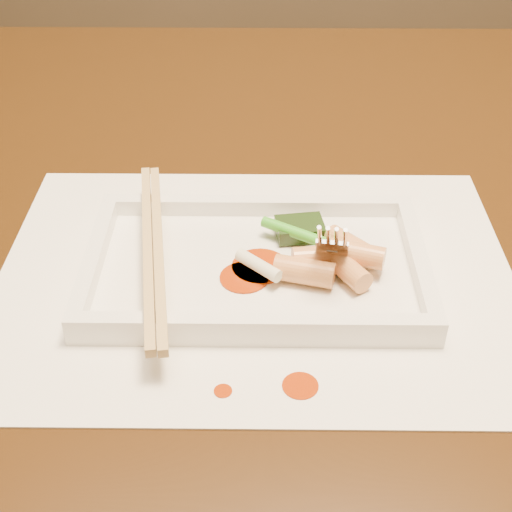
{
  "coord_description": "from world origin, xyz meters",
  "views": [
    {
      "loc": [
        -0.02,
        -0.52,
        1.1
      ],
      "look_at": [
        -0.03,
        -0.09,
        0.77
      ],
      "focal_mm": 50.0,
      "sensor_mm": 36.0,
      "label": 1
    }
  ],
  "objects_px": {
    "placemat": "(256,275)",
    "chopstick_a": "(148,247)",
    "plate_base": "(256,270)",
    "table": "(287,295)",
    "fork": "(353,172)"
  },
  "relations": [
    {
      "from": "placemat",
      "to": "chopstick_a",
      "type": "bearing_deg",
      "value": 180.0
    },
    {
      "from": "plate_base",
      "to": "chopstick_a",
      "type": "xyz_separation_m",
      "value": [
        -0.08,
        0.0,
        0.02
      ]
    },
    {
      "from": "placemat",
      "to": "chopstick_a",
      "type": "distance_m",
      "value": 0.09
    },
    {
      "from": "table",
      "to": "fork",
      "type": "bearing_deg",
      "value": -61.8
    },
    {
      "from": "placemat",
      "to": "fork",
      "type": "height_order",
      "value": "fork"
    },
    {
      "from": "placemat",
      "to": "chopstick_a",
      "type": "relative_size",
      "value": 1.77
    },
    {
      "from": "placemat",
      "to": "plate_base",
      "type": "bearing_deg",
      "value": 180.0
    },
    {
      "from": "placemat",
      "to": "plate_base",
      "type": "xyz_separation_m",
      "value": [
        -0.0,
        0.0,
        0.0
      ]
    },
    {
      "from": "fork",
      "to": "plate_base",
      "type": "bearing_deg",
      "value": -165.58
    },
    {
      "from": "plate_base",
      "to": "fork",
      "type": "bearing_deg",
      "value": 14.42
    },
    {
      "from": "chopstick_a",
      "to": "placemat",
      "type": "bearing_deg",
      "value": 0.0
    },
    {
      "from": "placemat",
      "to": "plate_base",
      "type": "height_order",
      "value": "plate_base"
    },
    {
      "from": "plate_base",
      "to": "table",
      "type": "bearing_deg",
      "value": 73.02
    },
    {
      "from": "table",
      "to": "plate_base",
      "type": "relative_size",
      "value": 5.38
    },
    {
      "from": "table",
      "to": "plate_base",
      "type": "height_order",
      "value": "plate_base"
    }
  ]
}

